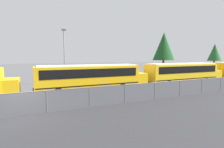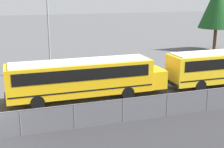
# 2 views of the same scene
# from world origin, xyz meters

# --- Properties ---
(school_bus_3) EXTENTS (12.23, 2.45, 3.01)m
(school_bus_3) POSITION_xyz_m (6.46, 5.02, 1.80)
(school_bus_3) COLOR yellow
(school_bus_3) RESTS_ON ground_plane
(light_pole) EXTENTS (0.60, 0.24, 7.71)m
(light_pole) POSITION_xyz_m (4.91, 12.63, 4.24)
(light_pole) COLOR gray
(light_pole) RESTS_ON ground_plane
(tree_2) EXTENTS (4.93, 4.93, 9.54)m
(tree_2) POSITION_xyz_m (28.70, 19.58, 6.31)
(tree_2) COLOR #51381E
(tree_2) RESTS_ON ground_plane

